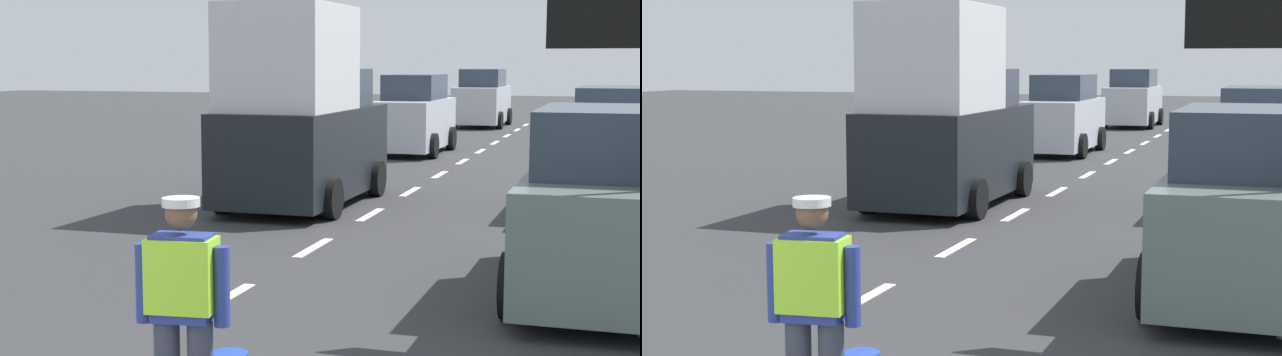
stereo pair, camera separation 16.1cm
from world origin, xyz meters
TOP-DOWN VIEW (x-y plane):
  - ground_plane at (0.00, 21.00)m, footprint 96.00×96.00m
  - lane_center_line at (0.00, 25.20)m, footprint 0.14×46.40m
  - road_worker at (1.31, 2.13)m, footprint 0.75×0.43m
  - lane_direction_sign at (4.09, 5.64)m, footprint 1.16×0.11m
  - delivery_truck at (-1.46, 12.30)m, footprint 2.16×4.60m
  - car_oncoming_second at (-1.71, 22.60)m, footprint 1.86×4.26m
  - car_parked_far at (4.06, 13.37)m, footprint 2.08×4.04m
  - car_parked_curbside at (4.00, 7.19)m, footprint 2.07×4.33m
  - car_oncoming_third at (-1.59, 34.35)m, footprint 1.99×4.38m

SIDE VIEW (x-z plane):
  - ground_plane at x=0.00m, z-range 0.00..0.00m
  - lane_center_line at x=0.00m, z-range 0.00..0.01m
  - road_worker at x=1.31m, z-range 0.10..1.77m
  - car_parked_curbside at x=4.00m, z-range -0.07..2.01m
  - car_parked_far at x=4.06m, z-range -0.08..2.08m
  - car_oncoming_second at x=-1.71m, z-range -0.08..2.13m
  - car_oncoming_third at x=-1.59m, z-range -0.08..2.20m
  - delivery_truck at x=-1.46m, z-range -0.16..3.38m
  - lane_direction_sign at x=4.09m, z-range 0.81..4.01m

